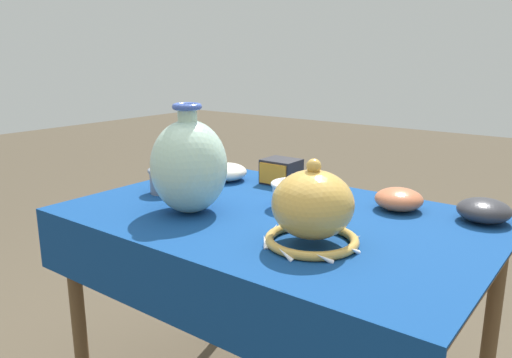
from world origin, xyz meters
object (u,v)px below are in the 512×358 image
at_px(vase_dome_bell, 312,210).
at_px(mosaic_tile_box, 281,172).
at_px(vase_tall_bulbous, 189,166).
at_px(bowl_shallow_terracotta, 399,199).
at_px(bowl_shallow_charcoal, 484,210).
at_px(bowl_shallow_ivory, 226,172).
at_px(cup_wide_porcelain, 293,194).
at_px(cup_wide_slate, 164,180).

height_order(vase_dome_bell, mosaic_tile_box, vase_dome_bell).
xyz_separation_m(vase_tall_bulbous, vase_dome_bell, (0.41, -0.01, -0.05)).
distance_m(vase_tall_bulbous, vase_dome_bell, 0.41).
bearing_deg(mosaic_tile_box, bowl_shallow_terracotta, -6.27).
xyz_separation_m(vase_tall_bulbous, bowl_shallow_charcoal, (0.70, 0.42, -0.10)).
bearing_deg(vase_tall_bulbous, bowl_shallow_ivory, 114.56).
relative_size(vase_tall_bulbous, cup_wide_porcelain, 2.41).
distance_m(vase_tall_bulbous, cup_wide_porcelain, 0.32).
height_order(cup_wide_slate, bowl_shallow_charcoal, cup_wide_slate).
relative_size(vase_tall_bulbous, mosaic_tile_box, 2.53).
height_order(vase_tall_bulbous, bowl_shallow_charcoal, vase_tall_bulbous).
xyz_separation_m(vase_tall_bulbous, cup_wide_slate, (-0.21, 0.10, -0.09)).
bearing_deg(cup_wide_porcelain, mosaic_tile_box, 131.46).
bearing_deg(cup_wide_porcelain, vase_dome_bell, -48.04).
relative_size(cup_wide_slate, cup_wide_porcelain, 0.82).
bearing_deg(bowl_shallow_terracotta, bowl_shallow_charcoal, 9.32).
xyz_separation_m(bowl_shallow_terracotta, cup_wide_porcelain, (-0.26, -0.17, 0.01)).
bearing_deg(bowl_shallow_terracotta, bowl_shallow_ivory, -176.69).
height_order(bowl_shallow_ivory, cup_wide_porcelain, cup_wide_porcelain).
bearing_deg(bowl_shallow_ivory, cup_wide_porcelain, -19.36).
bearing_deg(vase_dome_bell, bowl_shallow_charcoal, 56.02).
bearing_deg(mosaic_tile_box, cup_wide_porcelain, -49.25).
distance_m(vase_tall_bulbous, bowl_shallow_terracotta, 0.61).
bearing_deg(vase_tall_bulbous, vase_dome_bell, -0.97).
relative_size(vase_dome_bell, bowl_shallow_charcoal, 1.69).
xyz_separation_m(cup_wide_porcelain, bowl_shallow_charcoal, (0.48, 0.20, -0.01)).
xyz_separation_m(vase_dome_bell, mosaic_tile_box, (-0.38, 0.43, -0.04)).
height_order(vase_tall_bulbous, cup_wide_slate, vase_tall_bulbous).
distance_m(vase_dome_bell, bowl_shallow_terracotta, 0.40).
relative_size(bowl_shallow_terracotta, cup_wide_porcelain, 1.07).
height_order(mosaic_tile_box, bowl_shallow_ivory, mosaic_tile_box).
bearing_deg(bowl_shallow_charcoal, vase_tall_bulbous, -149.06).
relative_size(bowl_shallow_ivory, cup_wide_porcelain, 1.15).
distance_m(vase_dome_bell, cup_wide_porcelain, 0.30).
distance_m(vase_tall_bulbous, bowl_shallow_charcoal, 0.82).
distance_m(mosaic_tile_box, cup_wide_slate, 0.40).
bearing_deg(vase_dome_bell, bowl_shallow_ivory, 148.27).
bearing_deg(mosaic_tile_box, vase_dome_bell, -48.99).
relative_size(mosaic_tile_box, cup_wide_slate, 1.16).
bearing_deg(bowl_shallow_charcoal, vase_dome_bell, -123.98).
height_order(bowl_shallow_terracotta, cup_wide_slate, cup_wide_slate).
xyz_separation_m(bowl_shallow_ivory, cup_wide_porcelain, (0.37, -0.13, 0.01)).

